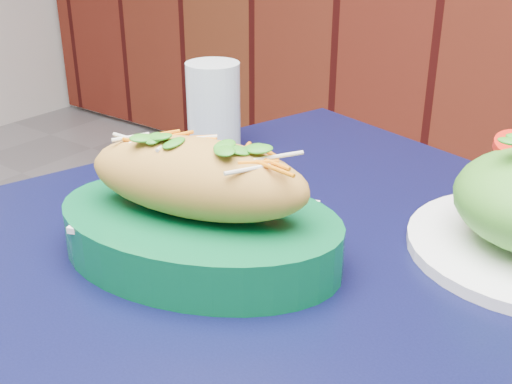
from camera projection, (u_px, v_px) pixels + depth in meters
The scene contains 3 objects.
cafe_table at pixel (289, 379), 0.59m from camera, with size 0.99×0.99×0.75m.
banh_mi_basket at pixel (199, 213), 0.60m from camera, with size 0.32×0.25×0.13m.
water_glass at pixel (214, 106), 0.88m from camera, with size 0.07×0.07×0.12m, color silver.
Camera 1 is at (0.44, 0.86, 1.07)m, focal length 45.00 mm.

